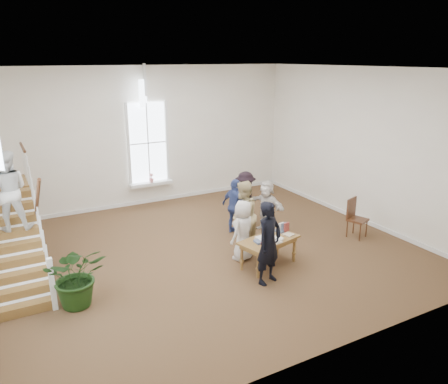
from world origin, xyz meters
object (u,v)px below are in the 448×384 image
floor_plant (77,275)px  woman_cluster_a (235,207)px  woman_cluster_b (245,198)px  elderly_woman (243,230)px  woman_cluster_c (266,206)px  person_yellow (243,216)px  side_chair (355,215)px  police_officer (269,243)px  library_table (269,242)px

floor_plant → woman_cluster_a: bearing=21.0°
woman_cluster_b → floor_plant: (-5.18, -2.21, -0.15)m
elderly_woman → woman_cluster_b: 2.33m
woman_cluster_a → woman_cluster_c: 0.92m
person_yellow → woman_cluster_c: size_ratio=1.25×
side_chair → floor_plant: bearing=161.2°
police_officer → person_yellow: police_officer is taller
library_table → woman_cluster_b: bearing=57.2°
side_chair → police_officer: bearing=177.2°
elderly_woman → woman_cluster_a: bearing=-137.5°
woman_cluster_c → police_officer: bearing=-52.7°
library_table → woman_cluster_c: woman_cluster_c is taller
library_table → woman_cluster_c: bearing=44.6°
police_officer → floor_plant: police_officer is taller
floor_plant → library_table: bearing=-4.9°
elderly_woman → floor_plant: 3.94m
woman_cluster_b → person_yellow: bearing=0.1°
woman_cluster_c → floor_plant: size_ratio=1.12×
woman_cluster_c → side_chair: (1.86, -1.56, -0.11)m
woman_cluster_a → woman_cluster_c: bearing=-119.6°
police_officer → woman_cluster_b: bearing=49.1°
woman_cluster_c → floor_plant: bearing=-94.0°
person_yellow → floor_plant: (-4.23, -0.74, -0.25)m
police_officer → woman_cluster_a: (0.75, 2.77, -0.14)m
person_yellow → woman_cluster_a: (0.35, 1.02, -0.12)m
library_table → person_yellow: person_yellow is taller
side_chair → woman_cluster_c: bearing=121.3°
woman_cluster_a → library_table: bearing=154.9°
woman_cluster_c → floor_plant: (-5.48, -1.56, -0.08)m
police_officer → woman_cluster_a: 2.87m
woman_cluster_b → woman_cluster_c: 0.72m
police_officer → woman_cluster_c: 3.06m
library_table → police_officer: police_officer is taller
elderly_woman → woman_cluster_c: elderly_woman is taller
library_table → elderly_woman: (-0.35, 0.61, 0.14)m
library_table → person_yellow: size_ratio=0.87×
elderly_woman → floor_plant: bearing=-20.7°
police_officer → library_table: bearing=36.6°
woman_cluster_a → floor_plant: woman_cluster_a is taller
police_officer → woman_cluster_c: size_ratio=1.28×
police_officer → elderly_woman: size_ratio=1.24×
floor_plant → side_chair: bearing=0.0°
woman_cluster_c → library_table: bearing=-51.8°
woman_cluster_c → side_chair: 2.43m
woman_cluster_c → side_chair: woman_cluster_c is taller
library_table → police_officer: bearing=-138.7°
person_yellow → woman_cluster_b: size_ratio=1.13×
woman_cluster_a → woman_cluster_c: (0.90, -0.20, -0.06)m
person_yellow → floor_plant: size_ratio=1.39×
elderly_woman → side_chair: 3.42m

